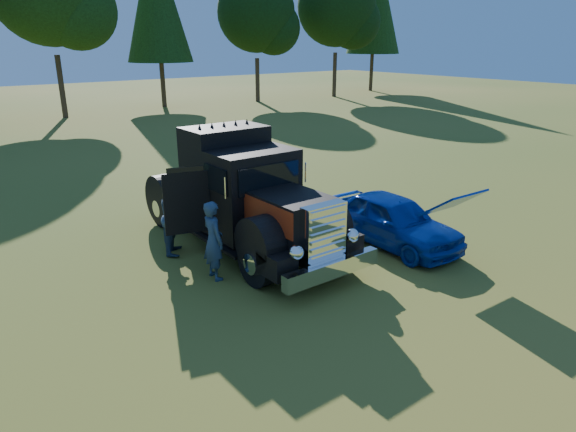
{
  "coord_description": "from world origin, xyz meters",
  "views": [
    {
      "loc": [
        -5.53,
        -7.5,
        5.12
      ],
      "look_at": [
        1.58,
        1.75,
        1.08
      ],
      "focal_mm": 32.0,
      "sensor_mm": 36.0,
      "label": 1
    }
  ],
  "objects_px": {
    "diamond_t_truck": "(244,199)",
    "spectator_far": "(175,217)",
    "hotrod_coupe": "(393,220)",
    "spectator_near": "(213,240)"
  },
  "relations": [
    {
      "from": "diamond_t_truck",
      "to": "spectator_far",
      "type": "bearing_deg",
      "value": 156.21
    },
    {
      "from": "diamond_t_truck",
      "to": "spectator_far",
      "type": "xyz_separation_m",
      "value": [
        -1.59,
        0.7,
        -0.33
      ]
    },
    {
      "from": "hotrod_coupe",
      "to": "spectator_near",
      "type": "bearing_deg",
      "value": 167.24
    },
    {
      "from": "diamond_t_truck",
      "to": "spectator_far",
      "type": "distance_m",
      "value": 1.77
    },
    {
      "from": "diamond_t_truck",
      "to": "hotrod_coupe",
      "type": "xyz_separation_m",
      "value": [
        3.12,
        -2.25,
        -0.6
      ]
    },
    {
      "from": "hotrod_coupe",
      "to": "spectator_far",
      "type": "distance_m",
      "value": 5.57
    },
    {
      "from": "diamond_t_truck",
      "to": "hotrod_coupe",
      "type": "distance_m",
      "value": 3.9
    },
    {
      "from": "diamond_t_truck",
      "to": "hotrod_coupe",
      "type": "relative_size",
      "value": 1.72
    },
    {
      "from": "hotrod_coupe",
      "to": "spectator_near",
      "type": "distance_m",
      "value": 4.84
    },
    {
      "from": "spectator_near",
      "to": "spectator_far",
      "type": "height_order",
      "value": "spectator_far"
    }
  ]
}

